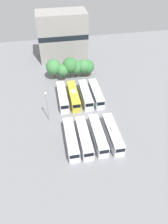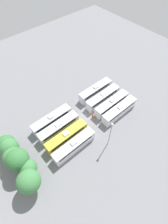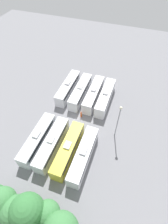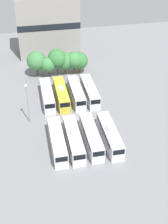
{
  "view_description": "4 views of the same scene",
  "coord_description": "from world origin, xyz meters",
  "px_view_note": "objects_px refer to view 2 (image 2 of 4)",
  "views": [
    {
      "loc": [
        -8.39,
        -43.01,
        40.83
      ],
      "look_at": [
        -0.48,
        -1.17,
        3.33
      ],
      "focal_mm": 35.0,
      "sensor_mm": 36.0,
      "label": 1
    },
    {
      "loc": [
        -21.53,
        19.66,
        41.26
      ],
      "look_at": [
        0.98,
        0.01,
        2.12
      ],
      "focal_mm": 28.0,
      "sensor_mm": 36.0,
      "label": 2
    },
    {
      "loc": [
        -10.35,
        23.34,
        32.56
      ],
      "look_at": [
        -1.92,
        -0.74,
        2.98
      ],
      "focal_mm": 28.0,
      "sensor_mm": 36.0,
      "label": 3
    },
    {
      "loc": [
        -9.13,
        -53.59,
        40.07
      ],
      "look_at": [
        1.65,
        -1.13,
        2.6
      ],
      "focal_mm": 50.0,
      "sensor_mm": 36.0,
      "label": 4
    }
  ],
  "objects_px": {
    "bus_1": "(112,104)",
    "tree_3": "(13,157)",
    "bus_0": "(119,110)",
    "bus_7": "(52,120)",
    "bus_6": "(59,127)",
    "tree_4": "(9,147)",
    "bus_4": "(74,146)",
    "worker_person": "(92,116)",
    "light_pole": "(111,131)",
    "bus_3": "(95,91)",
    "tree_1": "(28,168)",
    "tree_5": "(6,144)",
    "bus_2": "(103,97)",
    "bus_5": "(66,137)",
    "tree_2": "(18,160)",
    "tree_0": "(29,181)"
  },
  "relations": [
    {
      "from": "bus_7",
      "to": "light_pole",
      "type": "bearing_deg",
      "value": -153.59
    },
    {
      "from": "bus_1",
      "to": "bus_3",
      "type": "bearing_deg",
      "value": -0.95
    },
    {
      "from": "bus_6",
      "to": "bus_4",
      "type": "bearing_deg",
      "value": 177.47
    },
    {
      "from": "bus_0",
      "to": "tree_4",
      "type": "bearing_deg",
      "value": 73.8
    },
    {
      "from": "bus_1",
      "to": "tree_4",
      "type": "height_order",
      "value": "tree_4"
    },
    {
      "from": "bus_3",
      "to": "worker_person",
      "type": "distance_m",
      "value": 9.28
    },
    {
      "from": "worker_person",
      "to": "light_pole",
      "type": "height_order",
      "value": "light_pole"
    },
    {
      "from": "worker_person",
      "to": "tree_1",
      "type": "distance_m",
      "value": 21.97
    },
    {
      "from": "bus_3",
      "to": "tree_3",
      "type": "bearing_deg",
      "value": 98.27
    },
    {
      "from": "bus_6",
      "to": "tree_4",
      "type": "xyz_separation_m",
      "value": [
        1.72,
        12.54,
        2.34
      ]
    },
    {
      "from": "bus_5",
      "to": "tree_1",
      "type": "relative_size",
      "value": 2.07
    },
    {
      "from": "bus_7",
      "to": "tree_1",
      "type": "distance_m",
      "value": 14.66
    },
    {
      "from": "bus_4",
      "to": "light_pole",
      "type": "height_order",
      "value": "light_pole"
    },
    {
      "from": "tree_1",
      "to": "tree_5",
      "type": "bearing_deg",
      "value": 7.02
    },
    {
      "from": "bus_0",
      "to": "bus_7",
      "type": "bearing_deg",
      "value": 58.86
    },
    {
      "from": "light_pole",
      "to": "tree_4",
      "type": "relative_size",
      "value": 1.48
    },
    {
      "from": "tree_3",
      "to": "tree_2",
      "type": "bearing_deg",
      "value": -165.71
    },
    {
      "from": "bus_1",
      "to": "bus_7",
      "type": "height_order",
      "value": "same"
    },
    {
      "from": "bus_6",
      "to": "tree_0",
      "type": "height_order",
      "value": "tree_0"
    },
    {
      "from": "tree_0",
      "to": "light_pole",
      "type": "bearing_deg",
      "value": -99.17
    },
    {
      "from": "bus_5",
      "to": "tree_3",
      "type": "xyz_separation_m",
      "value": [
        2.74,
        12.85,
        2.05
      ]
    },
    {
      "from": "bus_3",
      "to": "tree_4",
      "type": "relative_size",
      "value": 1.89
    },
    {
      "from": "tree_1",
      "to": "bus_2",
      "type": "bearing_deg",
      "value": -79.55
    },
    {
      "from": "bus_7",
      "to": "tree_1",
      "type": "height_order",
      "value": "tree_1"
    },
    {
      "from": "bus_4",
      "to": "tree_4",
      "type": "bearing_deg",
      "value": 55.04
    },
    {
      "from": "bus_5",
      "to": "light_pole",
      "type": "xyz_separation_m",
      "value": [
        -7.86,
        -7.44,
        4.43
      ]
    },
    {
      "from": "bus_5",
      "to": "tree_4",
      "type": "relative_size",
      "value": 1.89
    },
    {
      "from": "bus_7",
      "to": "tree_0",
      "type": "xyz_separation_m",
      "value": [
        -11.39,
        13.05,
        2.81
      ]
    },
    {
      "from": "bus_7",
      "to": "bus_5",
      "type": "bearing_deg",
      "value": 178.74
    },
    {
      "from": "bus_5",
      "to": "tree_2",
      "type": "height_order",
      "value": "tree_2"
    },
    {
      "from": "worker_person",
      "to": "tree_2",
      "type": "height_order",
      "value": "tree_2"
    },
    {
      "from": "bus_3",
      "to": "bus_1",
      "type": "bearing_deg",
      "value": 179.05
    },
    {
      "from": "bus_1",
      "to": "bus_2",
      "type": "xyz_separation_m",
      "value": [
        3.49,
        0.19,
        0.0
      ]
    },
    {
      "from": "tree_1",
      "to": "tree_2",
      "type": "distance_m",
      "value": 2.92
    },
    {
      "from": "tree_0",
      "to": "tree_5",
      "type": "relative_size",
      "value": 1.19
    },
    {
      "from": "bus_4",
      "to": "tree_3",
      "type": "relative_size",
      "value": 1.94
    },
    {
      "from": "bus_2",
      "to": "bus_3",
      "type": "distance_m",
      "value": 3.62
    },
    {
      "from": "bus_1",
      "to": "tree_3",
      "type": "bearing_deg",
      "value": 84.66
    },
    {
      "from": "light_pole",
      "to": "tree_5",
      "type": "height_order",
      "value": "light_pole"
    },
    {
      "from": "tree_5",
      "to": "bus_3",
      "type": "bearing_deg",
      "value": -89.43
    },
    {
      "from": "bus_2",
      "to": "bus_3",
      "type": "relative_size",
      "value": 1.0
    },
    {
      "from": "worker_person",
      "to": "tree_0",
      "type": "distance_m",
      "value": 23.87
    },
    {
      "from": "bus_1",
      "to": "bus_3",
      "type": "height_order",
      "value": "same"
    },
    {
      "from": "bus_6",
      "to": "bus_7",
      "type": "bearing_deg",
      "value": -0.62
    },
    {
      "from": "bus_0",
      "to": "worker_person",
      "type": "relative_size",
      "value": 6.63
    },
    {
      "from": "tree_0",
      "to": "bus_7",
      "type": "bearing_deg",
      "value": -48.88
    },
    {
      "from": "tree_0",
      "to": "tree_5",
      "type": "bearing_deg",
      "value": -1.4
    },
    {
      "from": "tree_0",
      "to": "bus_4",
      "type": "bearing_deg",
      "value": -84.13
    },
    {
      "from": "bus_0",
      "to": "tree_0",
      "type": "relative_size",
      "value": 1.68
    },
    {
      "from": "bus_7",
      "to": "tree_4",
      "type": "xyz_separation_m",
      "value": [
        -1.53,
        12.58,
        2.34
      ]
    }
  ]
}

